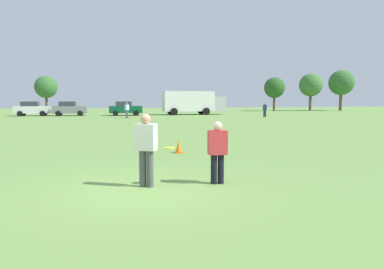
{
  "coord_description": "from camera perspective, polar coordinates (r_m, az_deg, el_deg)",
  "views": [
    {
      "loc": [
        -0.62,
        -8.03,
        2.08
      ],
      "look_at": [
        1.34,
        0.89,
        1.18
      ],
      "focal_mm": 33.32,
      "sensor_mm": 36.0,
      "label": 1
    }
  ],
  "objects": [
    {
      "name": "player_thrower",
      "position": [
        8.48,
        -7.36,
        -1.82
      ],
      "size": [
        0.55,
        0.47,
        1.74
      ],
      "color": "#4C4C51",
      "rests_on": "ground"
    },
    {
      "name": "box_truck",
      "position": [
        48.89,
        0.09,
        5.25
      ],
      "size": [
        8.54,
        3.12,
        3.18
      ],
      "color": "white",
      "rests_on": "ground"
    },
    {
      "name": "frisbee",
      "position": [
        8.63,
        -3.6,
        -2.15
      ],
      "size": [
        0.27,
        0.27,
        0.04
      ],
      "color": "yellow"
    },
    {
      "name": "bystander_far_jogger",
      "position": [
        40.28,
        -10.38,
        3.99
      ],
      "size": [
        0.53,
        0.54,
        1.75
      ],
      "color": "#4C4C51",
      "rests_on": "ground"
    },
    {
      "name": "tree_west_maple",
      "position": [
        64.37,
        -22.33,
        7.02
      ],
      "size": [
        3.68,
        3.68,
        5.97
      ],
      "color": "brown",
      "rests_on": "ground"
    },
    {
      "name": "tree_east_oak",
      "position": [
        72.09,
        22.79,
        7.64
      ],
      "size": [
        4.6,
        4.6,
        7.48
      ],
      "color": "brown",
      "rests_on": "ground"
    },
    {
      "name": "bystander_sideline_watcher",
      "position": [
        43.23,
        11.58,
        4.01
      ],
      "size": [
        0.53,
        0.45,
        1.66
      ],
      "color": "#1E234C",
      "rests_on": "ground"
    },
    {
      "name": "ground_plane",
      "position": [
        8.31,
        -7.85,
        -8.89
      ],
      "size": [
        162.53,
        162.53,
        0.0
      ],
      "primitive_type": "plane",
      "color": "#6B9347"
    },
    {
      "name": "parked_car_mid_right",
      "position": [
        48.15,
        -19.04,
        3.96
      ],
      "size": [
        4.23,
        2.28,
        1.82
      ],
      "color": "slate",
      "rests_on": "ground"
    },
    {
      "name": "traffic_cone",
      "position": [
        13.91,
        -2.15,
        -2.0
      ],
      "size": [
        0.32,
        0.32,
        0.48
      ],
      "color": "#D8590C",
      "rests_on": "ground"
    },
    {
      "name": "tree_center_elm",
      "position": [
        66.19,
        13.06,
        7.29
      ],
      "size": [
        3.72,
        3.72,
        6.05
      ],
      "color": "brown",
      "rests_on": "ground"
    },
    {
      "name": "tree_east_birch",
      "position": [
        69.29,
        18.48,
        7.51
      ],
      "size": [
        4.2,
        4.2,
        6.82
      ],
      "color": "brown",
      "rests_on": "ground"
    },
    {
      "name": "player_defender",
      "position": [
        8.76,
        4.1,
        -2.33
      ],
      "size": [
        0.47,
        0.28,
        1.55
      ],
      "color": "black",
      "rests_on": "ground"
    },
    {
      "name": "parked_car_near_right",
      "position": [
        47.07,
        -10.67,
        4.13
      ],
      "size": [
        4.23,
        2.28,
        1.82
      ],
      "color": "#0C4C2D",
      "rests_on": "ground"
    },
    {
      "name": "parked_car_center",
      "position": [
        49.43,
        -24.22,
        3.8
      ],
      "size": [
        4.23,
        2.28,
        1.82
      ],
      "color": "silver",
      "rests_on": "ground"
    }
  ]
}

